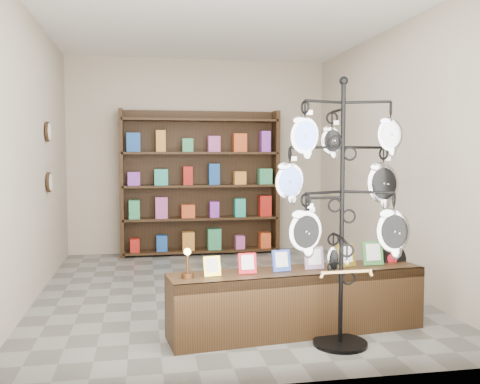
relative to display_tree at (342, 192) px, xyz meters
name	(u,v)px	position (x,y,z in m)	size (l,w,h in m)	color
ground	(223,290)	(-0.67, 1.88, -1.24)	(5.00, 5.00, 0.00)	slate
room_envelope	(222,125)	(-0.67, 1.88, 0.62)	(5.00, 5.00, 5.00)	#B4A491
display_tree	(342,192)	(0.00, 0.00, 0.00)	(1.10, 0.94, 2.14)	black
front_shelf	(298,301)	(-0.25, 0.36, -0.96)	(2.26, 0.71, 0.78)	black
back_shelving	(200,187)	(-0.67, 4.17, -0.21)	(2.42, 0.36, 2.20)	black
wall_clocks	(49,157)	(-2.64, 2.68, 0.26)	(0.03, 0.24, 0.84)	black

